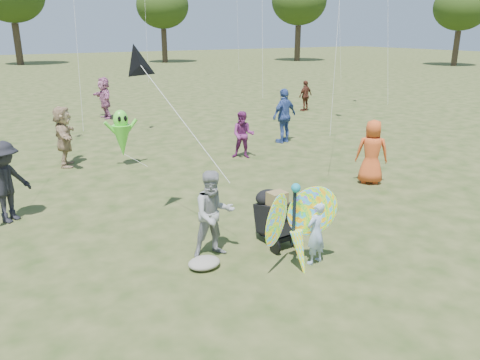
# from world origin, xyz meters

# --- Properties ---
(ground) EXTENTS (160.00, 160.00, 0.00)m
(ground) POSITION_xyz_m (0.00, 0.00, 0.00)
(ground) COLOR #51592B
(ground) RESTS_ON ground
(child_girl) EXTENTS (0.48, 0.36, 1.19)m
(child_girl) POSITION_xyz_m (0.20, -0.43, 0.59)
(child_girl) COLOR #9DB5DE
(child_girl) RESTS_ON ground
(adult_man) EXTENTS (0.87, 0.73, 1.64)m
(adult_man) POSITION_xyz_m (-1.20, 0.76, 0.82)
(adult_man) COLOR gray
(adult_man) RESTS_ON ground
(grey_bag) EXTENTS (0.58, 0.48, 0.19)m
(grey_bag) POSITION_xyz_m (-1.58, 0.42, 0.09)
(grey_bag) COLOR gray
(grey_bag) RESTS_ON ground
(crowd_a) EXTENTS (1.00, 0.99, 1.74)m
(crowd_a) POSITION_xyz_m (4.47, 2.38, 0.87)
(crowd_a) COLOR #D05021
(crowd_a) RESTS_ON ground
(crowd_b) EXTENTS (1.33, 1.22, 1.79)m
(crowd_b) POSITION_xyz_m (-4.25, 4.50, 0.89)
(crowd_b) COLOR black
(crowd_b) RESTS_ON ground
(crowd_c) EXTENTS (1.24, 0.74, 1.98)m
(crowd_c) POSITION_xyz_m (5.28, 7.48, 0.99)
(crowd_c) COLOR #364F96
(crowd_c) RESTS_ON ground
(crowd_d) EXTENTS (0.93, 1.79, 1.85)m
(crowd_d) POSITION_xyz_m (-2.29, 8.37, 0.92)
(crowd_d) COLOR tan
(crowd_d) RESTS_ON ground
(crowd_e) EXTENTS (0.94, 0.91, 1.52)m
(crowd_e) POSITION_xyz_m (2.85, 6.40, 0.76)
(crowd_e) COLOR #732666
(crowd_e) RESTS_ON ground
(crowd_h) EXTENTS (0.96, 0.54, 1.54)m
(crowd_h) POSITION_xyz_m (10.35, 12.60, 0.77)
(crowd_h) COLOR #54291C
(crowd_h) RESTS_ON ground
(crowd_j) EXTENTS (0.65, 1.80, 1.91)m
(crowd_j) POSITION_xyz_m (1.00, 15.81, 0.96)
(crowd_j) COLOR #AC628D
(crowd_j) RESTS_ON ground
(jogging_stroller) EXTENTS (0.54, 1.06, 1.09)m
(jogging_stroller) POSITION_xyz_m (0.04, 0.62, 0.61)
(jogging_stroller) COLOR black
(jogging_stroller) RESTS_ON ground
(butterfly_kite) EXTENTS (1.74, 0.75, 1.79)m
(butterfly_kite) POSITION_xyz_m (-0.25, -0.46, 0.81)
(butterfly_kite) COLOR orange
(butterfly_kite) RESTS_ON ground
(delta_kite_rig) EXTENTS (1.36, 2.26, 2.45)m
(delta_kite_rig) POSITION_xyz_m (-1.69, 2.78, 3.34)
(delta_kite_rig) COLOR black
(delta_kite_rig) RESTS_ON ground
(alien_kite) EXTENTS (1.12, 0.69, 1.74)m
(alien_kite) POSITION_xyz_m (-0.80, 7.43, 0.97)
(alien_kite) COLOR #5AE536
(alien_kite) RESTS_ON ground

